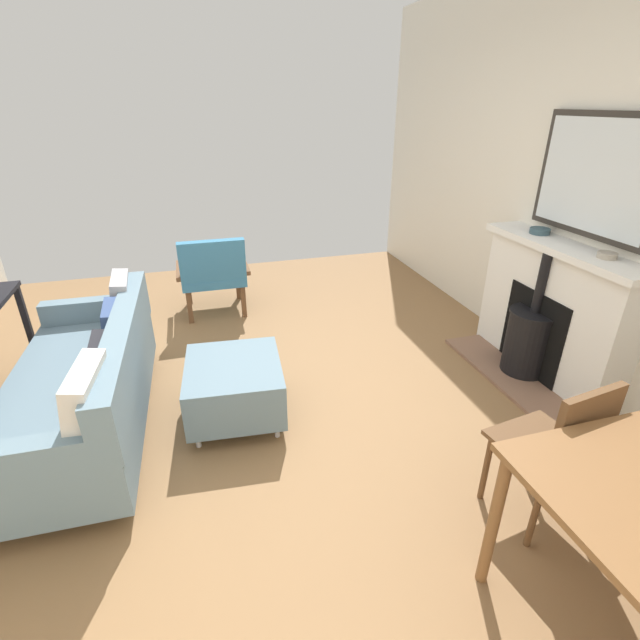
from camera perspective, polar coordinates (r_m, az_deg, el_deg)
ground_plane at (r=3.38m, az=-8.52°, el=-9.68°), size 4.86×6.00×0.01m
wall_left at (r=3.89m, az=29.37°, el=15.41°), size 0.12×6.00×2.90m
fireplace at (r=3.82m, az=26.36°, el=0.27°), size 0.60×1.38×1.03m
mirror_over_mantel at (r=3.65m, az=31.20°, el=15.08°), size 0.04×0.99×0.79m
mantel_bowl_near at (r=3.87m, az=25.73°, el=10.01°), size 0.15×0.15×0.04m
mantel_bowl_far at (r=3.45m, az=32.18°, el=6.90°), size 0.12×0.12×0.04m
sofa at (r=3.21m, az=-26.97°, el=-7.11°), size 0.82×1.80×0.81m
ottoman at (r=3.08m, az=-10.60°, el=-7.99°), size 0.67×0.72×0.40m
armchair_accent at (r=4.54m, az=-13.19°, el=5.89°), size 0.68×0.59×0.80m
dining_chair_near_fireplace at (r=2.45m, az=27.72°, el=-13.59°), size 0.45×0.45×0.85m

